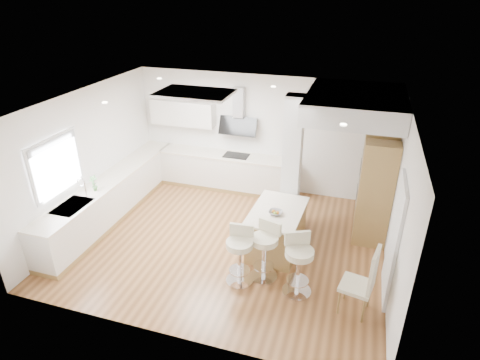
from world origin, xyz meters
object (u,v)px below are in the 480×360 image
at_px(bar_stool_b, 265,248).
at_px(bar_stool_a, 240,252).
at_px(peninsula, 277,229).
at_px(dining_chair, 365,280).
at_px(bar_stool_c, 298,262).

bearing_deg(bar_stool_b, bar_stool_a, -132.94).
height_order(peninsula, bar_stool_b, bar_stool_b).
relative_size(peninsula, dining_chair, 1.21).
bearing_deg(dining_chair, peninsula, 153.74).
bearing_deg(bar_stool_c, peninsula, 94.07).
height_order(peninsula, dining_chair, dining_chair).
bearing_deg(bar_stool_a, bar_stool_b, 26.26).
bearing_deg(bar_stool_c, bar_stool_a, 156.59).
bearing_deg(dining_chair, bar_stool_b, 178.20).
xyz_separation_m(bar_stool_b, dining_chair, (1.63, -0.39, 0.04)).
xyz_separation_m(peninsula, bar_stool_b, (-0.01, -0.87, 0.17)).
height_order(bar_stool_a, bar_stool_c, bar_stool_c).
xyz_separation_m(peninsula, dining_chair, (1.62, -1.26, 0.21)).
height_order(bar_stool_a, dining_chair, dining_chair).
distance_m(peninsula, bar_stool_a, 1.18).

